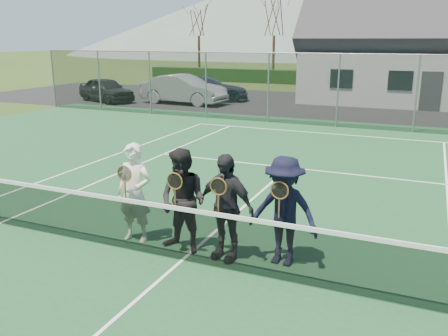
# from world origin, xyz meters

# --- Properties ---
(ground) EXTENTS (220.00, 220.00, 0.00)m
(ground) POSITION_xyz_m (0.00, 20.00, 0.00)
(ground) COLOR #2B4017
(ground) RESTS_ON ground
(court_surface) EXTENTS (30.00, 30.00, 0.02)m
(court_surface) POSITION_xyz_m (0.00, 0.00, 0.01)
(court_surface) COLOR #1C4C2B
(court_surface) RESTS_ON ground
(tarmac_carpark) EXTENTS (40.00, 12.00, 0.01)m
(tarmac_carpark) POSITION_xyz_m (-4.00, 20.00, 0.01)
(tarmac_carpark) COLOR black
(tarmac_carpark) RESTS_ON ground
(hedge_row) EXTENTS (40.00, 1.20, 1.10)m
(hedge_row) POSITION_xyz_m (0.00, 32.00, 0.55)
(hedge_row) COLOR black
(hedge_row) RESTS_ON ground
(hill_west) EXTENTS (110.00, 110.00, 18.00)m
(hill_west) POSITION_xyz_m (-25.00, 95.00, 9.00)
(hill_west) COLOR #56675F
(hill_west) RESTS_ON ground
(car_a) EXTENTS (4.41, 3.05, 1.39)m
(car_a) POSITION_xyz_m (-14.00, 16.63, 0.70)
(car_a) COLOR black
(car_a) RESTS_ON ground
(car_b) EXTENTS (5.07, 2.13, 1.63)m
(car_b) POSITION_xyz_m (-9.33, 17.53, 0.81)
(car_b) COLOR gray
(car_b) RESTS_ON ground
(car_c) EXTENTS (5.30, 3.58, 1.43)m
(car_c) POSITION_xyz_m (-8.72, 19.29, 0.71)
(car_c) COLOR #191C33
(car_c) RESTS_ON ground
(court_markings) EXTENTS (11.03, 23.83, 0.01)m
(court_markings) POSITION_xyz_m (0.00, 0.00, 0.02)
(court_markings) COLOR white
(court_markings) RESTS_ON court_surface
(tennis_net) EXTENTS (11.68, 0.08, 1.10)m
(tennis_net) POSITION_xyz_m (0.00, 0.00, 0.54)
(tennis_net) COLOR slate
(tennis_net) RESTS_ON ground
(perimeter_fence) EXTENTS (30.07, 0.07, 3.02)m
(perimeter_fence) POSITION_xyz_m (0.00, 13.50, 1.52)
(perimeter_fence) COLOR slate
(perimeter_fence) RESTS_ON ground
(clubhouse) EXTENTS (15.60, 8.20, 7.70)m
(clubhouse) POSITION_xyz_m (4.00, 24.00, 3.99)
(clubhouse) COLOR silver
(clubhouse) RESTS_ON ground
(tree_a) EXTENTS (3.20, 3.20, 7.77)m
(tree_a) POSITION_xyz_m (-16.00, 33.00, 5.79)
(tree_a) COLOR #341F13
(tree_a) RESTS_ON ground
(tree_b) EXTENTS (3.20, 3.20, 7.77)m
(tree_b) POSITION_xyz_m (-9.00, 33.00, 5.79)
(tree_b) COLOR #3D2516
(tree_b) RESTS_ON ground
(tree_c) EXTENTS (3.20, 3.20, 7.77)m
(tree_c) POSITION_xyz_m (2.00, 33.00, 5.79)
(tree_c) COLOR #342412
(tree_c) RESTS_ON ground
(player_a) EXTENTS (0.67, 0.51, 1.80)m
(player_a) POSITION_xyz_m (-1.17, 0.42, 0.92)
(player_a) COLOR white
(player_a) RESTS_ON court_surface
(player_b) EXTENTS (0.96, 0.80, 1.80)m
(player_b) POSITION_xyz_m (-0.16, 0.38, 0.92)
(player_b) COLOR black
(player_b) RESTS_ON court_surface
(player_c) EXTENTS (1.12, 0.62, 1.80)m
(player_c) POSITION_xyz_m (0.61, 0.39, 0.92)
(player_c) COLOR black
(player_c) RESTS_ON court_surface
(player_d) EXTENTS (1.22, 0.77, 1.80)m
(player_d) POSITION_xyz_m (1.54, 0.58, 0.92)
(player_d) COLOR black
(player_d) RESTS_ON court_surface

